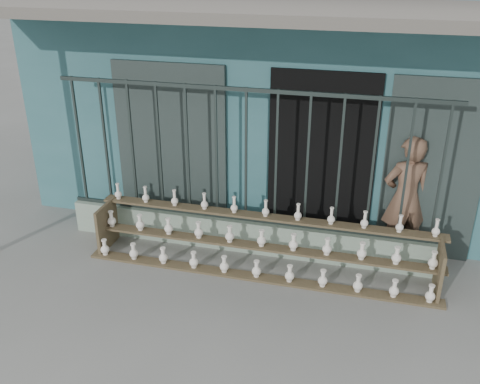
# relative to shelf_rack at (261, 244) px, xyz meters

# --- Properties ---
(ground) EXTENTS (60.00, 60.00, 0.00)m
(ground) POSITION_rel_shelf_rack_xyz_m (-0.30, -0.89, -0.36)
(ground) COLOR slate
(workshop_building) EXTENTS (7.40, 6.60, 3.21)m
(workshop_building) POSITION_rel_shelf_rack_xyz_m (-0.30, 3.34, 1.26)
(workshop_building) COLOR #316369
(workshop_building) RESTS_ON ground
(parapet_wall) EXTENTS (5.00, 0.20, 0.45)m
(parapet_wall) POSITION_rel_shelf_rack_xyz_m (-0.30, 0.41, -0.13)
(parapet_wall) COLOR #8DA58E
(parapet_wall) RESTS_ON ground
(security_fence) EXTENTS (5.00, 0.04, 1.80)m
(security_fence) POSITION_rel_shelf_rack_xyz_m (-0.30, 0.41, 0.99)
(security_fence) COLOR #283330
(security_fence) RESTS_ON parapet_wall
(shelf_rack) EXTENTS (4.50, 0.68, 0.85)m
(shelf_rack) POSITION_rel_shelf_rack_xyz_m (0.00, 0.00, 0.00)
(shelf_rack) COLOR brown
(shelf_rack) RESTS_ON ground
(elderly_woman) EXTENTS (0.72, 0.59, 1.68)m
(elderly_woman) POSITION_rel_shelf_rack_xyz_m (1.72, 0.80, 0.48)
(elderly_woman) COLOR brown
(elderly_woman) RESTS_ON ground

